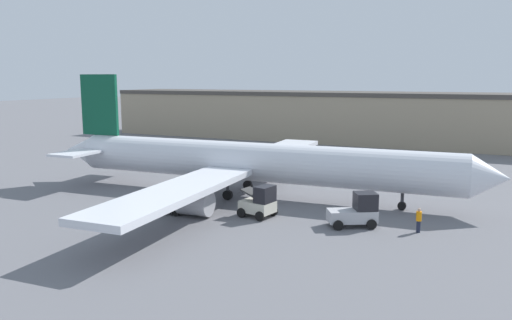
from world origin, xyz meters
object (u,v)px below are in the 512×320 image
object	(u,v)px
baggage_tug	(170,201)
belt_loader_truck	(260,202)
ground_crew_worker	(419,220)
airplane	(246,162)
pushback_tug	(356,211)

from	to	relation	value
baggage_tug	belt_loader_truck	size ratio (longest dim) A/B	1.16
ground_crew_worker	baggage_tug	world-z (taller)	baggage_tug
airplane	ground_crew_worker	xyz separation A→B (m)	(16.35, -5.03, -2.22)
pushback_tug	belt_loader_truck	bearing A→B (deg)	155.19
airplane	pushback_tug	xyz separation A→B (m)	(11.96, -5.48, -2.02)
airplane	pushback_tug	size ratio (longest dim) A/B	11.28
baggage_tug	airplane	bearing A→B (deg)	55.12
airplane	belt_loader_truck	distance (m)	7.88
baggage_tug	pushback_tug	xyz separation A→B (m)	(14.68, 2.86, 0.14)
airplane	baggage_tug	bearing A→B (deg)	-111.47
ground_crew_worker	baggage_tug	xyz separation A→B (m)	(-19.08, -3.31, 0.06)
ground_crew_worker	pushback_tug	bearing A→B (deg)	-70.87
ground_crew_worker	baggage_tug	distance (m)	19.36
airplane	baggage_tug	world-z (taller)	airplane
ground_crew_worker	belt_loader_truck	size ratio (longest dim) A/B	0.63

